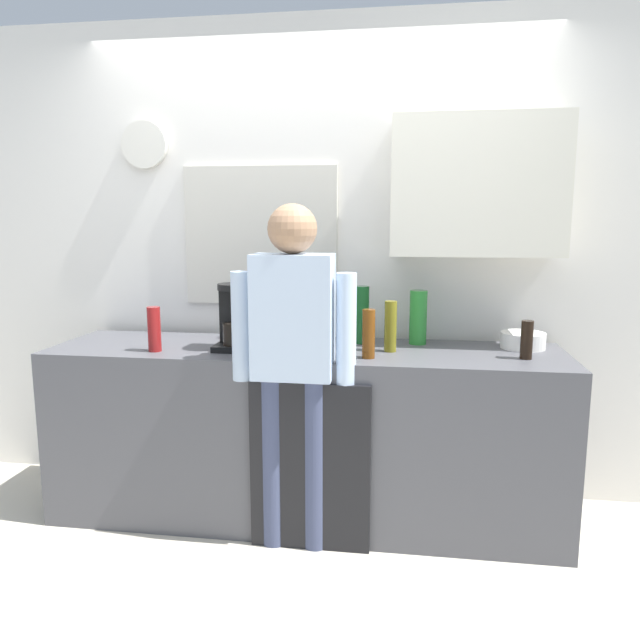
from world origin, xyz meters
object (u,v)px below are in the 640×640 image
object	(u,v)px
bottle_dark_sauce	(527,340)
cup_white_mug	(233,330)
bottle_clear_soda	(418,317)
bottle_olive_oil	(390,326)
mixing_bowl	(523,340)
person_at_sink	(293,350)
bottle_amber_beer	(369,334)
coffee_maker	(237,320)
bottle_red_vinegar	(154,329)
bottle_green_wine	(362,315)

from	to	relation	value
bottle_dark_sauce	cup_white_mug	bearing A→B (deg)	169.33
bottle_clear_soda	bottle_olive_oil	xyz separation A→B (m)	(-0.14, -0.20, -0.02)
mixing_bowl	person_at_sink	xyz separation A→B (m)	(-1.09, -0.47, 0.02)
bottle_clear_soda	mixing_bowl	xyz separation A→B (m)	(0.52, -0.03, -0.10)
bottle_clear_soda	bottle_amber_beer	distance (m)	0.43
bottle_amber_beer	person_at_sink	size ratio (longest dim) A/B	0.14
coffee_maker	bottle_clear_soda	distance (m)	0.93
bottle_red_vinegar	bottle_dark_sauce	bearing A→B (deg)	3.03
cup_white_mug	mixing_bowl	world-z (taller)	cup_white_mug
bottle_olive_oil	bottle_red_vinegar	distance (m)	1.16
bottle_green_wine	mixing_bowl	world-z (taller)	bottle_green_wine
bottle_clear_soda	cup_white_mug	xyz separation A→B (m)	(-0.99, 0.01, -0.09)
bottle_olive_oil	cup_white_mug	distance (m)	0.89
coffee_maker	bottle_amber_beer	xyz separation A→B (m)	(0.66, -0.12, -0.03)
bottle_amber_beer	bottle_red_vinegar	distance (m)	1.05
mixing_bowl	cup_white_mug	bearing A→B (deg)	178.54
person_at_sink	cup_white_mug	bearing A→B (deg)	116.24
bottle_green_wine	bottle_amber_beer	world-z (taller)	bottle_green_wine
cup_white_mug	bottle_olive_oil	bearing A→B (deg)	-13.92
bottle_green_wine	bottle_amber_beer	distance (m)	0.34
bottle_clear_soda	mixing_bowl	size ratio (longest dim) A/B	1.27
coffee_maker	bottle_red_vinegar	size ratio (longest dim) A/B	1.50
bottle_clear_soda	mixing_bowl	bearing A→B (deg)	-3.37
coffee_maker	bottle_clear_soda	xyz separation A→B (m)	(0.90, 0.25, -0.01)
cup_white_mug	bottle_amber_beer	bearing A→B (deg)	-25.89
bottle_clear_soda	bottle_olive_oil	distance (m)	0.25
bottle_dark_sauce	person_at_sink	bearing A→B (deg)	-168.02
cup_white_mug	person_at_sink	bearing A→B (deg)	-49.58
bottle_olive_oil	bottle_red_vinegar	world-z (taller)	bottle_olive_oil
coffee_maker	bottle_olive_oil	xyz separation A→B (m)	(0.76, 0.04, -0.02)
bottle_olive_oil	mixing_bowl	size ratio (longest dim) A/B	1.14
bottle_red_vinegar	mixing_bowl	world-z (taller)	bottle_red_vinegar
bottle_amber_beer	bottle_red_vinegar	world-z (taller)	bottle_amber_beer
bottle_amber_beer	cup_white_mug	distance (m)	0.85
bottle_amber_beer	bottle_red_vinegar	bearing A→B (deg)	-179.73
bottle_clear_soda	bottle_red_vinegar	distance (m)	1.33
coffee_maker	bottle_clear_soda	world-z (taller)	coffee_maker
bottle_olive_oil	bottle_dark_sauce	xyz separation A→B (m)	(0.63, -0.07, -0.03)
bottle_amber_beer	bottle_olive_oil	bearing A→B (deg)	58.44
bottle_green_wine	bottle_olive_oil	xyz separation A→B (m)	(0.15, -0.18, -0.03)
bottle_olive_oil	person_at_sink	bearing A→B (deg)	-145.65
bottle_green_wine	bottle_dark_sauce	xyz separation A→B (m)	(0.78, -0.25, -0.06)
bottle_olive_oil	person_at_sink	distance (m)	0.52
coffee_maker	bottle_dark_sauce	bearing A→B (deg)	-1.09
person_at_sink	bottle_olive_oil	bearing A→B (deg)	20.16
coffee_maker	bottle_amber_beer	distance (m)	0.67
bottle_clear_soda	cup_white_mug	size ratio (longest dim) A/B	2.95
coffee_maker	cup_white_mug	bearing A→B (deg)	110.85
mixing_bowl	bottle_amber_beer	bearing A→B (deg)	-156.36
bottle_amber_beer	mixing_bowl	bearing A→B (deg)	23.64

